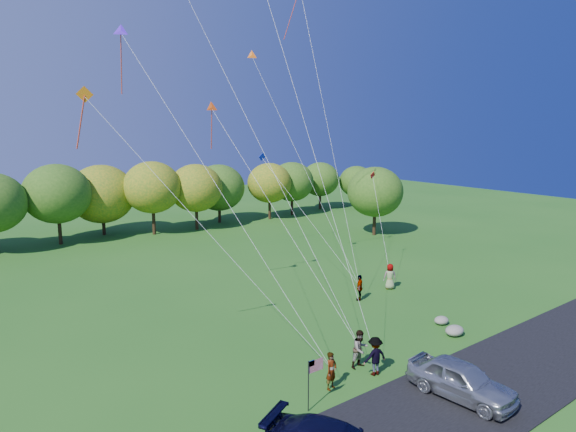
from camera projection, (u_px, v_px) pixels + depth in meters
name	position (u px, v px, depth m)	size (l,w,h in m)	color
ground	(366.00, 378.00, 24.54)	(140.00, 140.00, 0.00)	#225B1A
asphalt_lane	(435.00, 415.00, 21.41)	(44.00, 6.00, 0.06)	black
treeline	(135.00, 193.00, 53.91)	(75.50, 27.88, 8.66)	#3B2915
minivan_silver	(461.00, 380.00, 22.59)	(1.95, 4.84, 1.65)	#9FA3AA
flyer_a	(331.00, 371.00, 23.41)	(0.65, 0.42, 1.77)	#4C4C59
flyer_b	(360.00, 349.00, 25.48)	(0.94, 0.73, 1.94)	#4C4C59
flyer_c	(375.00, 356.00, 24.73)	(1.23, 0.71, 1.91)	#4C4C59
flyer_d	(360.00, 288.00, 35.23)	(1.05, 0.44, 1.80)	#4C4C59
flyer_e	(390.00, 276.00, 37.62)	(0.93, 0.60, 1.89)	#4C4C59
flag_assembly	(313.00, 373.00, 21.58)	(0.84, 0.54, 2.26)	black
boulder_near	(455.00, 331.00, 29.43)	(1.19, 0.93, 0.59)	gray
boulder_far	(441.00, 320.00, 31.09)	(0.94, 0.78, 0.49)	gray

